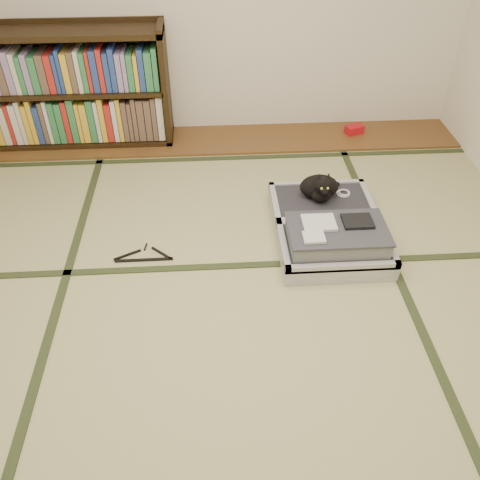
{
  "coord_description": "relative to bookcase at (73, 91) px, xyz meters",
  "views": [
    {
      "loc": [
        -0.09,
        -1.91,
        2.12
      ],
      "look_at": [
        0.05,
        0.35,
        0.25
      ],
      "focal_mm": 38.0,
      "sensor_mm": 36.0,
      "label": 1
    }
  ],
  "objects": [
    {
      "name": "floor",
      "position": [
        1.19,
        -2.07,
        -0.45
      ],
      "size": [
        4.5,
        4.5,
        0.0
      ],
      "primitive_type": "plane",
      "color": "tan",
      "rests_on": "ground"
    },
    {
      "name": "wood_strip",
      "position": [
        1.19,
        -0.07,
        -0.44
      ],
      "size": [
        4.0,
        0.5,
        0.02
      ],
      "primitive_type": "cube",
      "color": "brown",
      "rests_on": "ground"
    },
    {
      "name": "red_item",
      "position": [
        2.34,
        -0.04,
        -0.4
      ],
      "size": [
        0.17,
        0.14,
        0.07
      ],
      "primitive_type": "cube",
      "rotation": [
        0.0,
        0.0,
        0.34
      ],
      "color": "red",
      "rests_on": "wood_strip"
    },
    {
      "name": "room_shell",
      "position": [
        1.19,
        -2.07,
        1.01
      ],
      "size": [
        4.5,
        4.5,
        4.5
      ],
      "color": "white",
      "rests_on": "ground"
    },
    {
      "name": "tatami_borders",
      "position": [
        1.19,
        -1.57,
        -0.45
      ],
      "size": [
        4.0,
        4.5,
        0.01
      ],
      "color": "#2D381E",
      "rests_on": "ground"
    },
    {
      "name": "bookcase",
      "position": [
        0.0,
        0.0,
        0.0
      ],
      "size": [
        1.54,
        0.35,
        0.99
      ],
      "color": "black",
      "rests_on": "wood_strip"
    },
    {
      "name": "suitcase",
      "position": [
        1.83,
        -1.46,
        -0.36
      ],
      "size": [
        0.68,
        0.91,
        0.27
      ],
      "color": "silver",
      "rests_on": "floor"
    },
    {
      "name": "cat",
      "position": [
        1.81,
        -1.16,
        -0.23
      ],
      "size": [
        0.3,
        0.3,
        0.24
      ],
      "color": "black",
      "rests_on": "suitcase"
    },
    {
      "name": "cable_coil",
      "position": [
        1.99,
        -1.12,
        -0.31
      ],
      "size": [
        0.09,
        0.09,
        0.02
      ],
      "color": "white",
      "rests_on": "suitcase"
    },
    {
      "name": "hanger",
      "position": [
        0.65,
        -1.55,
        -0.44
      ],
      "size": [
        0.37,
        0.17,
        0.01
      ],
      "color": "black",
      "rests_on": "floor"
    }
  ]
}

